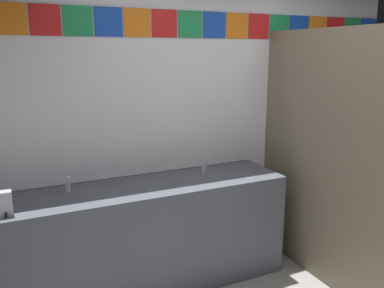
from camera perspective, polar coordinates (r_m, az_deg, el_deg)
name	(u,v)px	position (r m, az deg, el deg)	size (l,w,h in m)	color
wall_back	(211,114)	(3.62, 2.70, 4.25)	(3.86, 0.09, 2.64)	silver
vanity_counter	(147,235)	(3.31, -6.47, -12.82)	(2.26, 0.59, 0.86)	#4C515B
faucet_left	(68,186)	(3.09, -17.26, -5.69)	(0.04, 0.10, 0.14)	silver
faucet_right	(205,167)	(3.42, 1.85, -3.30)	(0.04, 0.10, 0.14)	silver
soap_dispenser	(5,204)	(2.81, -25.15, -7.70)	(0.09, 0.09, 0.16)	#B7BABF
stall_divider	(363,166)	(3.32, 23.23, -2.87)	(0.92, 1.53, 2.06)	#726651
toilet	(336,215)	(4.25, 19.80, -9.49)	(0.39, 0.49, 0.74)	white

